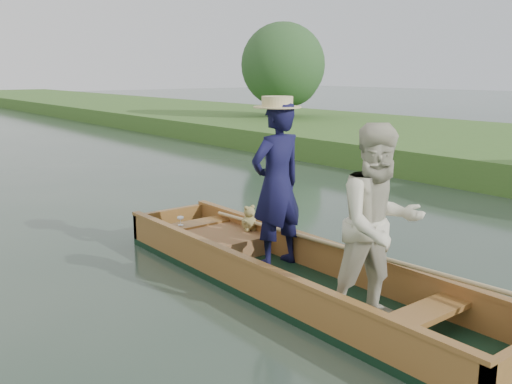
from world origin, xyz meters
TOP-DOWN VIEW (x-y plane):
  - ground at (0.00, 0.00)m, footprint 120.00×120.00m
  - punt at (0.07, -0.20)m, footprint 1.16×5.00m

SIDE VIEW (x-z plane):
  - ground at x=0.00m, z-range 0.00..0.00m
  - punt at x=0.07m, z-range -0.31..1.64m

